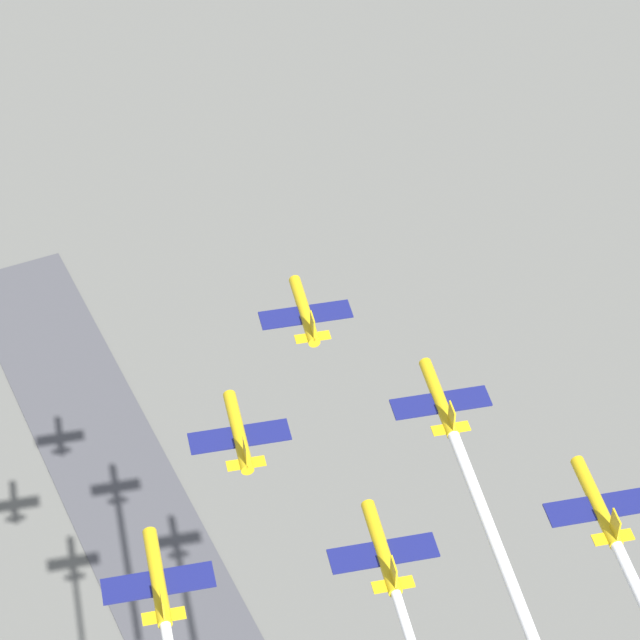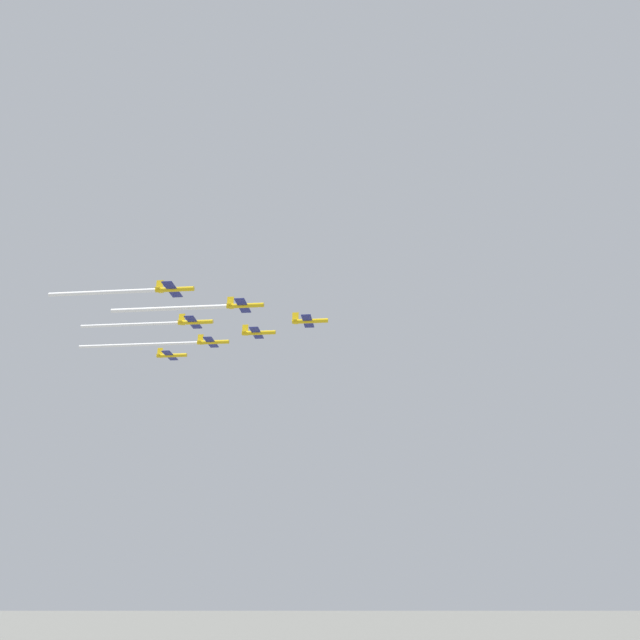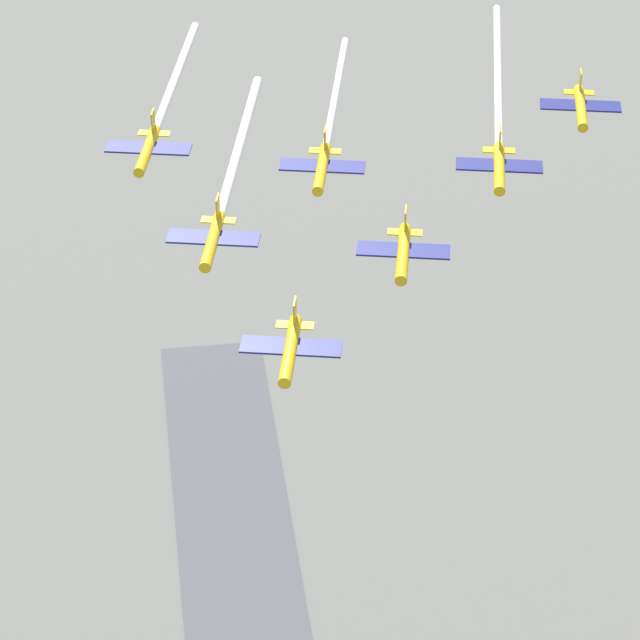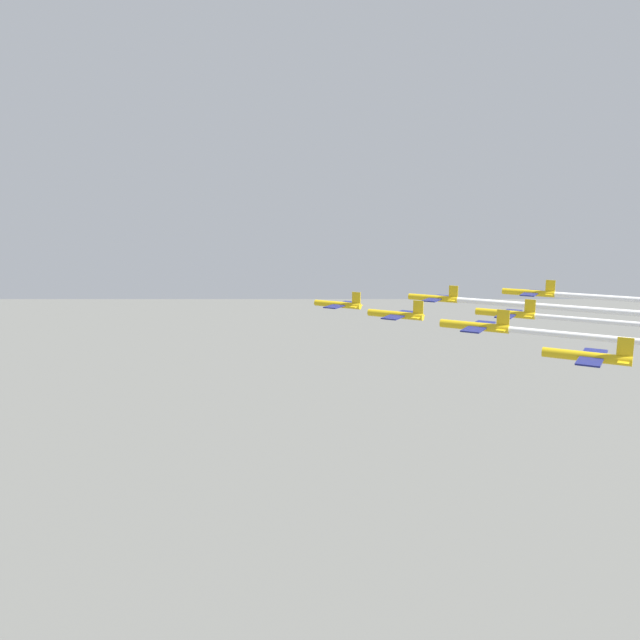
{
  "view_description": "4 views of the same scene",
  "coord_description": "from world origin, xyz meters",
  "px_view_note": "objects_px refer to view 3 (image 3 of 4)",
  "views": [
    {
      "loc": [
        59.55,
        -58.06,
        238.09
      ],
      "look_at": [
        7.39,
        55.11,
        128.16
      ],
      "focal_mm": 85.0,
      "sensor_mm": 36.0,
      "label": 1
    },
    {
      "loc": [
        133.15,
        180.33,
        53.51
      ],
      "look_at": [
        -3.52,
        55.38,
        129.32
      ],
      "focal_mm": 35.0,
      "sensor_mm": 36.0,
      "label": 2
    },
    {
      "loc": [
        -81.71,
        148.88,
        216.24
      ],
      "look_at": [
        3.64,
        54.05,
        127.8
      ],
      "focal_mm": 85.0,
      "sensor_mm": 36.0,
      "label": 3
    },
    {
      "loc": [
        -53.88,
        -64.18,
        147.25
      ],
      "look_at": [
        -2.95,
        51.81,
        124.02
      ],
      "focal_mm": 35.0,
      "sensor_mm": 36.0,
      "label": 4
    }
  ],
  "objects_px": {
    "jet_3": "(499,166)",
    "jet_4": "(322,167)",
    "jet_1": "(403,251)",
    "jet_5": "(148,149)",
    "jet_0": "(291,348)",
    "jet_6": "(581,106)",
    "jet_2": "(213,239)"
  },
  "relations": [
    {
      "from": "jet_0",
      "to": "jet_4",
      "type": "relative_size",
      "value": 1.0
    },
    {
      "from": "jet_1",
      "to": "jet_2",
      "type": "height_order",
      "value": "jet_2"
    },
    {
      "from": "jet_0",
      "to": "jet_6",
      "type": "height_order",
      "value": "jet_6"
    },
    {
      "from": "jet_4",
      "to": "jet_6",
      "type": "distance_m",
      "value": 36.76
    },
    {
      "from": "jet_1",
      "to": "jet_6",
      "type": "height_order",
      "value": "jet_6"
    },
    {
      "from": "jet_3",
      "to": "jet_4",
      "type": "bearing_deg",
      "value": 0.0
    },
    {
      "from": "jet_1",
      "to": "jet_3",
      "type": "height_order",
      "value": "jet_3"
    },
    {
      "from": "jet_2",
      "to": "jet_5",
      "type": "height_order",
      "value": "jet_5"
    },
    {
      "from": "jet_0",
      "to": "jet_5",
      "type": "xyz_separation_m",
      "value": [
        38.79,
        -16.22,
        2.51
      ]
    },
    {
      "from": "jet_0",
      "to": "jet_6",
      "type": "bearing_deg",
      "value": -120.47
    },
    {
      "from": "jet_4",
      "to": "jet_1",
      "type": "bearing_deg",
      "value": 120.47
    },
    {
      "from": "jet_1",
      "to": "jet_2",
      "type": "relative_size",
      "value": 1.0
    },
    {
      "from": "jet_4",
      "to": "jet_5",
      "type": "xyz_separation_m",
      "value": [
        17.06,
        12.78,
        1.45
      ]
    },
    {
      "from": "jet_4",
      "to": "jet_5",
      "type": "height_order",
      "value": "jet_5"
    },
    {
      "from": "jet_1",
      "to": "jet_2",
      "type": "xyz_separation_m",
      "value": [
        17.06,
        12.78,
        0.46
      ]
    },
    {
      "from": "jet_0",
      "to": "jet_6",
      "type": "xyz_separation_m",
      "value": [
        7.01,
        -62.68,
        1.59
      ]
    },
    {
      "from": "jet_5",
      "to": "jet_4",
      "type": "bearing_deg",
      "value": 180.0
    },
    {
      "from": "jet_2",
      "to": "jet_3",
      "type": "relative_size",
      "value": 1.0
    },
    {
      "from": "jet_0",
      "to": "jet_2",
      "type": "distance_m",
      "value": 21.07
    },
    {
      "from": "jet_5",
      "to": "jet_0",
      "type": "bearing_deg",
      "value": 120.47
    },
    {
      "from": "jet_3",
      "to": "jet_4",
      "type": "height_order",
      "value": "jet_3"
    },
    {
      "from": "jet_3",
      "to": "jet_2",
      "type": "bearing_deg",
      "value": 29.54
    },
    {
      "from": "jet_1",
      "to": "jet_3",
      "type": "xyz_separation_m",
      "value": [
        2.34,
        -20.89,
        1.29
      ]
    },
    {
      "from": "jet_1",
      "to": "jet_2",
      "type": "bearing_deg",
      "value": -0.0
    },
    {
      "from": "jet_5",
      "to": "jet_6",
      "type": "xyz_separation_m",
      "value": [
        -31.78,
        -46.46,
        -0.93
      ]
    },
    {
      "from": "jet_0",
      "to": "jet_1",
      "type": "height_order",
      "value": "jet_1"
    },
    {
      "from": "jet_3",
      "to": "jet_6",
      "type": "xyz_separation_m",
      "value": [
        2.34,
        -20.89,
        -0.6
      ]
    },
    {
      "from": "jet_4",
      "to": "jet_5",
      "type": "relative_size",
      "value": 1.0
    },
    {
      "from": "jet_1",
      "to": "jet_4",
      "type": "bearing_deg",
      "value": -59.53
    },
    {
      "from": "jet_2",
      "to": "jet_3",
      "type": "height_order",
      "value": "jet_3"
    },
    {
      "from": "jet_4",
      "to": "jet_6",
      "type": "height_order",
      "value": "jet_6"
    },
    {
      "from": "jet_2",
      "to": "jet_5",
      "type": "xyz_separation_m",
      "value": [
        19.4,
        -8.11,
        1.15
      ]
    }
  ]
}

